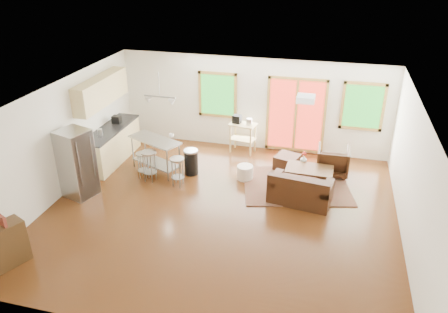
% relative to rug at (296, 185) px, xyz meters
% --- Properties ---
extents(floor, '(7.50, 7.00, 0.02)m').
position_rel_rug_xyz_m(floor, '(-1.49, -1.55, -0.02)').
color(floor, '#3B1E0B').
rests_on(floor, ground).
extents(ceiling, '(7.50, 7.00, 0.02)m').
position_rel_rug_xyz_m(ceiling, '(-1.49, -1.55, 2.60)').
color(ceiling, white).
rests_on(ceiling, ground).
extents(back_wall, '(7.50, 0.02, 2.60)m').
position_rel_rug_xyz_m(back_wall, '(-1.49, 1.96, 1.29)').
color(back_wall, white).
rests_on(back_wall, ground).
extents(left_wall, '(0.02, 7.00, 2.60)m').
position_rel_rug_xyz_m(left_wall, '(-5.25, -1.55, 1.29)').
color(left_wall, white).
rests_on(left_wall, ground).
extents(right_wall, '(0.02, 7.00, 2.60)m').
position_rel_rug_xyz_m(right_wall, '(2.27, -1.55, 1.29)').
color(right_wall, white).
rests_on(right_wall, ground).
extents(front_wall, '(7.50, 0.02, 2.60)m').
position_rel_rug_xyz_m(front_wall, '(-1.49, -5.06, 1.29)').
color(front_wall, white).
rests_on(front_wall, ground).
extents(window_left, '(1.10, 0.05, 1.30)m').
position_rel_rug_xyz_m(window_left, '(-2.49, 1.91, 1.49)').
color(window_left, '#175117').
rests_on(window_left, back_wall).
extents(french_doors, '(1.60, 0.05, 2.10)m').
position_rel_rug_xyz_m(french_doors, '(-0.29, 1.91, 1.09)').
color(french_doors, '#A72618').
rests_on(french_doors, back_wall).
extents(window_right, '(1.10, 0.05, 1.30)m').
position_rel_rug_xyz_m(window_right, '(1.41, 1.91, 1.49)').
color(window_right, '#175117').
rests_on(window_right, back_wall).
extents(rug, '(2.88, 2.45, 0.02)m').
position_rel_rug_xyz_m(rug, '(0.00, 0.00, 0.00)').
color(rug, '#4A5935').
rests_on(rug, floor).
extents(loveseat, '(1.47, 0.96, 0.73)m').
position_rel_rug_xyz_m(loveseat, '(0.15, -0.72, 0.28)').
color(loveseat, black).
rests_on(loveseat, floor).
extents(coffee_table, '(1.13, 0.70, 0.45)m').
position_rel_rug_xyz_m(coffee_table, '(0.28, 0.14, 0.37)').
color(coffee_table, '#3B2713').
rests_on(coffee_table, floor).
extents(armchair, '(0.79, 0.75, 0.80)m').
position_rel_rug_xyz_m(armchair, '(0.81, 0.87, 0.39)').
color(armchair, black).
rests_on(armchair, floor).
extents(ottoman, '(0.71, 0.71, 0.38)m').
position_rel_rug_xyz_m(ottoman, '(-0.33, 0.84, 0.18)').
color(ottoman, black).
rests_on(ottoman, floor).
extents(pouf, '(0.47, 0.47, 0.35)m').
position_rel_rug_xyz_m(pouf, '(-1.28, 0.04, 0.16)').
color(pouf, silver).
rests_on(pouf, floor).
extents(vase, '(0.17, 0.18, 0.28)m').
position_rel_rug_xyz_m(vase, '(0.10, 0.52, 0.49)').
color(vase, silver).
rests_on(vase, coffee_table).
extents(book, '(0.20, 0.03, 0.26)m').
position_rel_rug_xyz_m(book, '(0.48, 0.34, 0.52)').
color(book, maroon).
rests_on(book, coffee_table).
extents(cabinets, '(0.64, 2.24, 2.30)m').
position_rel_rug_xyz_m(cabinets, '(-4.97, 0.15, 0.92)').
color(cabinets, '#D2BA78').
rests_on(cabinets, floor).
extents(refrigerator, '(0.80, 0.79, 1.61)m').
position_rel_rug_xyz_m(refrigerator, '(-4.83, -1.66, 0.79)').
color(refrigerator, '#B7BABC').
rests_on(refrigerator, floor).
extents(island, '(1.50, 1.08, 0.88)m').
position_rel_rug_xyz_m(island, '(-3.58, -0.10, 0.60)').
color(island, '#B7BABC').
rests_on(island, floor).
extents(cup, '(0.11, 0.09, 0.11)m').
position_rel_rug_xyz_m(cup, '(-3.16, -0.01, 0.99)').
color(cup, white).
rests_on(cup, island).
extents(bar_stool_a, '(0.36, 0.36, 0.68)m').
position_rel_rug_xyz_m(bar_stool_a, '(-3.75, -0.53, 0.49)').
color(bar_stool_a, '#B7BABC').
rests_on(bar_stool_a, floor).
extents(bar_stool_b, '(0.41, 0.41, 0.79)m').
position_rel_rug_xyz_m(bar_stool_b, '(-3.53, -0.63, 0.57)').
color(bar_stool_b, '#B7BABC').
rests_on(bar_stool_b, floor).
extents(bar_stool_c, '(0.36, 0.36, 0.73)m').
position_rel_rug_xyz_m(bar_stool_c, '(-2.79, -0.68, 0.53)').
color(bar_stool_c, '#B7BABC').
rests_on(bar_stool_c, floor).
extents(trash_can, '(0.39, 0.39, 0.66)m').
position_rel_rug_xyz_m(trash_can, '(-2.66, -0.04, 0.32)').
color(trash_can, black).
rests_on(trash_can, floor).
extents(kitchen_cart, '(0.77, 0.56, 1.07)m').
position_rel_rug_xyz_m(kitchen_cart, '(-1.69, 1.56, 0.72)').
color(kitchen_cart, '#D2BA78').
rests_on(kitchen_cart, floor).
extents(ceiling_flush, '(0.35, 0.35, 0.12)m').
position_rel_rug_xyz_m(ceiling_flush, '(0.11, -0.95, 2.52)').
color(ceiling_flush, white).
rests_on(ceiling_flush, ceiling).
extents(pendant_light, '(0.80, 0.18, 0.79)m').
position_rel_rug_xyz_m(pendant_light, '(-3.39, -0.05, 1.89)').
color(pendant_light, gray).
rests_on(pendant_light, ceiling).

